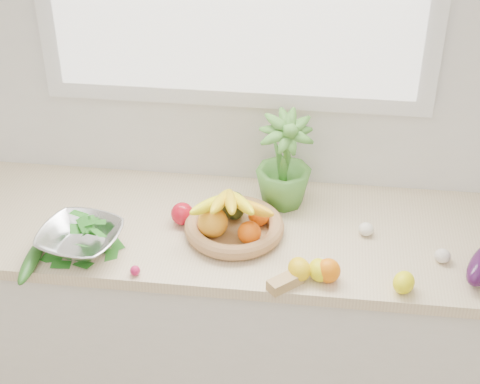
# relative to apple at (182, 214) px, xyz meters

# --- Properties ---
(back_wall) EXTENTS (4.50, 0.02, 2.70)m
(back_wall) POSITION_rel_apple_xyz_m (0.14, 0.30, 0.41)
(back_wall) COLOR white
(back_wall) RESTS_ON ground
(counter_cabinet) EXTENTS (2.20, 0.58, 0.86)m
(counter_cabinet) POSITION_rel_apple_xyz_m (0.14, 0.00, -0.51)
(counter_cabinet) COLOR silver
(counter_cabinet) RESTS_ON ground
(countertop) EXTENTS (2.24, 0.62, 0.04)m
(countertop) POSITION_rel_apple_xyz_m (0.14, 0.00, -0.06)
(countertop) COLOR beige
(countertop) RESTS_ON counter_cabinet
(orange_loose) EXTENTS (0.08, 0.08, 0.07)m
(orange_loose) POSITION_rel_apple_xyz_m (0.48, -0.23, -0.00)
(orange_loose) COLOR orange
(orange_loose) RESTS_ON countertop
(lemon_a) EXTENTS (0.09, 0.10, 0.07)m
(lemon_a) POSITION_rel_apple_xyz_m (0.40, -0.23, -0.00)
(lemon_a) COLOR yellow
(lemon_a) RESTS_ON countertop
(lemon_b) EXTENTS (0.09, 0.10, 0.06)m
(lemon_b) POSITION_rel_apple_xyz_m (0.70, -0.25, -0.01)
(lemon_b) COLOR #F8F10D
(lemon_b) RESTS_ON countertop
(lemon_c) EXTENTS (0.08, 0.09, 0.06)m
(lemon_c) POSITION_rel_apple_xyz_m (0.46, -0.23, -0.01)
(lemon_c) COLOR yellow
(lemon_c) RESTS_ON countertop
(apple) EXTENTS (0.09, 0.09, 0.08)m
(apple) POSITION_rel_apple_xyz_m (0.00, 0.00, 0.00)
(apple) COLOR red
(apple) RESTS_ON countertop
(ginger) EXTENTS (0.11, 0.11, 0.03)m
(ginger) POSITION_rel_apple_xyz_m (0.36, -0.28, -0.02)
(ginger) COLOR tan
(ginger) RESTS_ON countertop
(garlic_a) EXTENTS (0.06, 0.06, 0.04)m
(garlic_a) POSITION_rel_apple_xyz_m (0.83, -0.10, -0.02)
(garlic_a) COLOR silver
(garlic_a) RESTS_ON countertop
(garlic_b) EXTENTS (0.06, 0.06, 0.04)m
(garlic_b) POSITION_rel_apple_xyz_m (0.60, 0.01, -0.02)
(garlic_b) COLOR white
(garlic_b) RESTS_ON countertop
(garlic_c) EXTENTS (0.06, 0.06, 0.04)m
(garlic_c) POSITION_rel_apple_xyz_m (0.47, -0.18, -0.02)
(garlic_c) COLOR silver
(garlic_c) RESTS_ON countertop
(cucumber) EXTENTS (0.05, 0.23, 0.04)m
(cucumber) POSITION_rel_apple_xyz_m (-0.42, -0.27, -0.02)
(cucumber) COLOR #205218
(cucumber) RESTS_ON countertop
(radish) EXTENTS (0.04, 0.04, 0.03)m
(radish) POSITION_rel_apple_xyz_m (-0.09, -0.28, -0.02)
(radish) COLOR #C91950
(radish) RESTS_ON countertop
(potted_herb) EXTENTS (0.23, 0.23, 0.34)m
(potted_herb) POSITION_rel_apple_xyz_m (0.32, 0.16, 0.13)
(potted_herb) COLOR #4A8C33
(potted_herb) RESTS_ON countertop
(fruit_basket) EXTENTS (0.38, 0.38, 0.18)m
(fruit_basket) POSITION_rel_apple_xyz_m (0.17, -0.04, 0.01)
(fruit_basket) COLOR tan
(fruit_basket) RESTS_ON countertop
(colander_with_spinach) EXTENTS (0.29, 0.29, 0.13)m
(colander_with_spinach) POSITION_rel_apple_xyz_m (-0.28, -0.19, 0.03)
(colander_with_spinach) COLOR silver
(colander_with_spinach) RESTS_ON countertop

